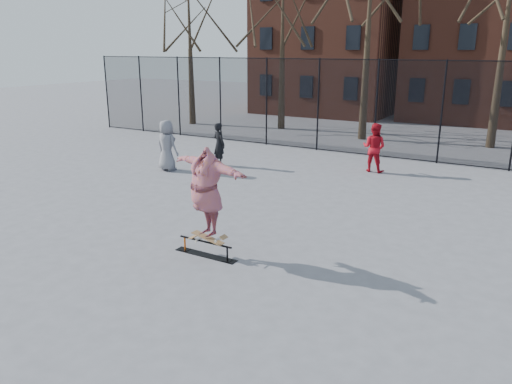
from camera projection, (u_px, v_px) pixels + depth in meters
The scene contains 9 objects.
ground at pixel (232, 284), 9.69m from camera, with size 100.00×100.00×0.00m, color slate.
skate_rail at pixel (206, 250), 10.99m from camera, with size 1.55×0.24×0.34m.
skateboard at pixel (208, 239), 10.88m from camera, with size 0.84×0.20×0.10m, color olive, non-canonical shape.
skater at pixel (207, 195), 10.60m from camera, with size 2.37×0.65×1.93m, color #4C3C97.
bystander_grey at pixel (167, 146), 18.43m from camera, with size 0.92×0.60×1.88m, color slate.
bystander_black at pixel (219, 144), 19.27m from camera, with size 0.60×0.40×1.66m, color black.
bystander_red at pixel (374, 148), 18.28m from camera, with size 0.87×0.68×1.80m, color #AD0F1B.
fence at pixel (410, 109), 19.87m from camera, with size 34.03×0.07×4.00m.
rowhouses at pixel (485, 18), 29.13m from camera, with size 29.00×7.00×13.00m.
Camera 1 is at (4.90, -7.34, 4.42)m, focal length 35.00 mm.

